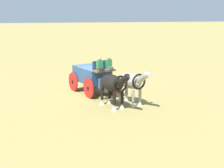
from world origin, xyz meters
name	(u,v)px	position (x,y,z in m)	size (l,w,h in m)	color
ground_plane	(92,92)	(0.00, 0.00, 0.00)	(220.00, 220.00, 0.00)	#9E8C4C
show_wagon	(93,75)	(0.15, 0.06, 1.25)	(5.79, 3.16, 2.75)	#2D4C7A
draft_horse_near	(131,82)	(3.24, 2.06, 1.40)	(2.98, 1.70, 2.27)	#9E998E
draft_horse_off	(113,84)	(3.74, 0.86, 1.41)	(2.94, 1.70, 2.29)	black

